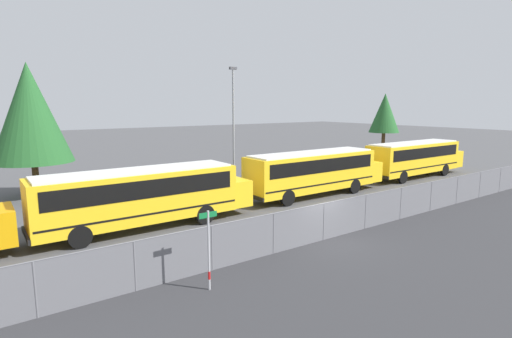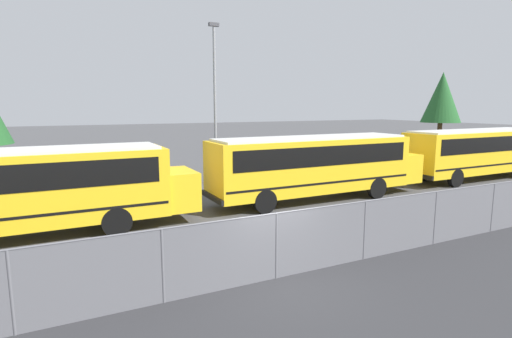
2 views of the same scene
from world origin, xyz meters
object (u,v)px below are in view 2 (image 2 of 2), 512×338
object	(u,v)px
school_bus_3	(478,150)
light_pole	(215,99)
school_bus_2	(316,162)
tree_0	(442,98)
school_bus_1	(21,186)

from	to	relation	value
school_bus_3	light_pole	bearing A→B (deg)	159.44
school_bus_2	tree_0	bearing A→B (deg)	25.75
school_bus_2	school_bus_3	distance (m)	12.82
school_bus_2	tree_0	size ratio (longest dim) A/B	1.50
school_bus_2	light_pole	size ratio (longest dim) A/B	1.26
tree_0	light_pole	bearing A→B (deg)	-169.72
school_bus_1	school_bus_2	bearing A→B (deg)	1.69
light_pole	tree_0	world-z (taller)	light_pole
light_pole	school_bus_3	bearing A→B (deg)	-20.56
school_bus_3	tree_0	distance (m)	14.52
school_bus_1	light_pole	xyz separation A→B (m)	(9.82, 6.49, 3.20)
school_bus_2	school_bus_3	world-z (taller)	same
light_pole	tree_0	distance (m)	25.64
school_bus_1	tree_0	world-z (taller)	tree_0
school_bus_2	light_pole	bearing A→B (deg)	116.74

